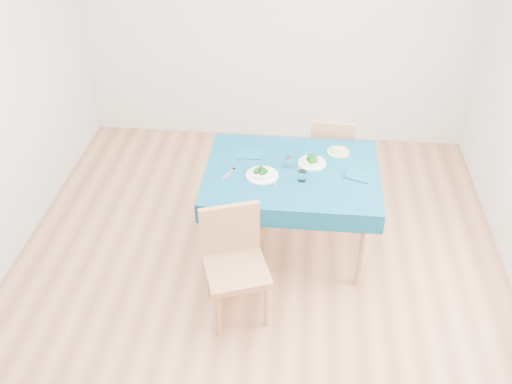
# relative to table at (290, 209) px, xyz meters

# --- Properties ---
(room_shell) EXTENTS (4.02, 4.52, 2.73)m
(room_shell) POSITION_rel_table_xyz_m (-0.24, -0.43, 0.97)
(room_shell) COLOR #985E3F
(room_shell) RESTS_ON ground
(table) EXTENTS (1.34, 1.02, 0.76)m
(table) POSITION_rel_table_xyz_m (0.00, 0.00, 0.00)
(table) COLOR navy
(table) RESTS_ON ground
(chair_near) EXTENTS (0.56, 0.58, 1.07)m
(chair_near) POSITION_rel_table_xyz_m (-0.34, -0.79, 0.16)
(chair_near) COLOR #A2724C
(chair_near) RESTS_ON ground
(chair_far) EXTENTS (0.42, 0.45, 0.95)m
(chair_far) POSITION_rel_table_xyz_m (0.34, 0.80, 0.10)
(chair_far) COLOR #A2724C
(chair_far) RESTS_ON ground
(bowl_near) EXTENTS (0.25, 0.25, 0.08)m
(bowl_near) POSITION_rel_table_xyz_m (-0.22, -0.09, 0.42)
(bowl_near) COLOR white
(bowl_near) RESTS_ON table
(bowl_far) EXTENTS (0.22, 0.22, 0.07)m
(bowl_far) POSITION_rel_table_xyz_m (0.15, 0.11, 0.41)
(bowl_far) COLOR white
(bowl_far) RESTS_ON table
(fork_near) EXTENTS (0.10, 0.18, 0.00)m
(fork_near) POSITION_rel_table_xyz_m (-0.48, -0.09, 0.38)
(fork_near) COLOR silver
(fork_near) RESTS_ON table
(knife_near) EXTENTS (0.05, 0.20, 0.00)m
(knife_near) POSITION_rel_table_xyz_m (-0.13, -0.14, 0.38)
(knife_near) COLOR silver
(knife_near) RESTS_ON table
(fork_far) EXTENTS (0.05, 0.17, 0.00)m
(fork_far) POSITION_rel_table_xyz_m (0.07, 0.10, 0.38)
(fork_far) COLOR silver
(fork_far) RESTS_ON table
(knife_far) EXTENTS (0.07, 0.19, 0.00)m
(knife_far) POSITION_rel_table_xyz_m (0.49, 0.00, 0.38)
(knife_far) COLOR silver
(knife_far) RESTS_ON table
(napkin_near) EXTENTS (0.19, 0.13, 0.01)m
(napkin_near) POSITION_rel_table_xyz_m (-0.35, 0.19, 0.38)
(napkin_near) COLOR navy
(napkin_near) RESTS_ON table
(napkin_far) EXTENTS (0.23, 0.20, 0.01)m
(napkin_far) POSITION_rel_table_xyz_m (0.51, -0.03, 0.38)
(napkin_far) COLOR navy
(napkin_far) RESTS_ON table
(tumbler_center) EXTENTS (0.06, 0.06, 0.08)m
(tumbler_center) POSITION_rel_table_xyz_m (-0.03, 0.05, 0.42)
(tumbler_center) COLOR white
(tumbler_center) RESTS_ON table
(tumbler_side) EXTENTS (0.06, 0.06, 0.08)m
(tumbler_side) POSITION_rel_table_xyz_m (0.08, -0.12, 0.42)
(tumbler_side) COLOR white
(tumbler_side) RESTS_ON table
(side_plate) EXTENTS (0.18, 0.18, 0.01)m
(side_plate) POSITION_rel_table_xyz_m (0.36, 0.30, 0.38)
(side_plate) COLOR #A5C761
(side_plate) RESTS_ON table
(bread_slice) EXTENTS (0.13, 0.13, 0.02)m
(bread_slice) POSITION_rel_table_xyz_m (0.36, 0.30, 0.40)
(bread_slice) COLOR beige
(bread_slice) RESTS_ON side_plate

